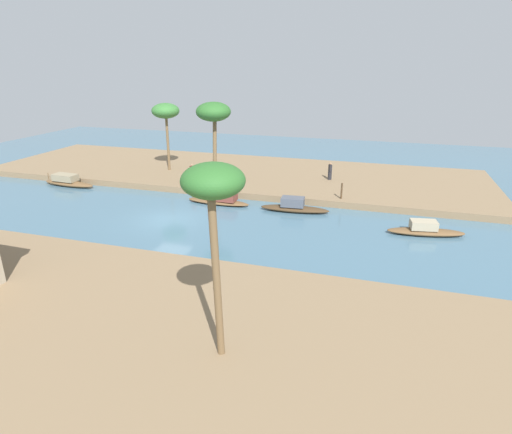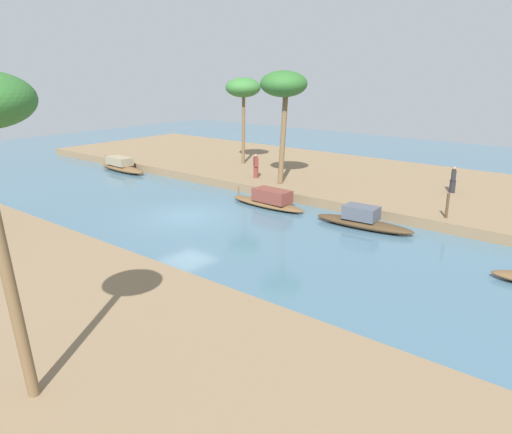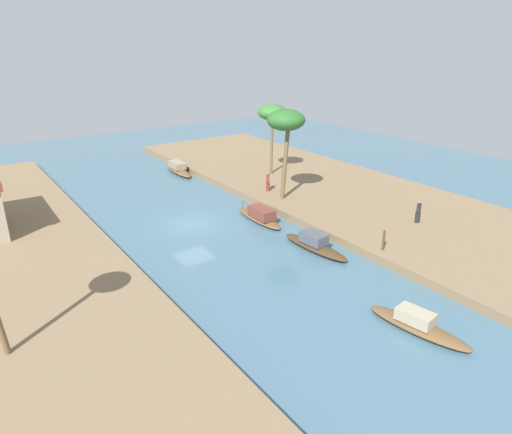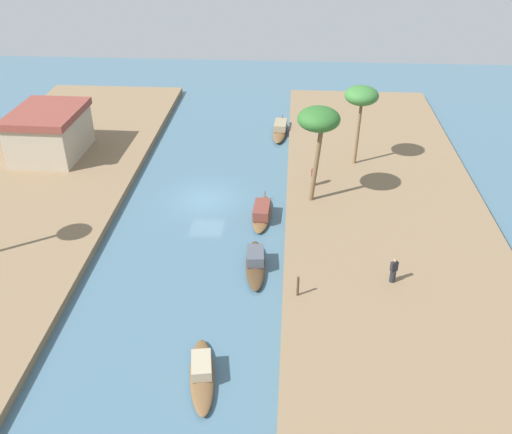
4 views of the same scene
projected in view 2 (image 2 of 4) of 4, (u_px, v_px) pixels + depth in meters
river_water at (187, 217)px, 26.99m from camera, size 74.25×74.25×0.00m
riverbank_left at (320, 173)px, 36.59m from camera, size 47.97×14.22×0.54m
sampan_with_red_awning at (121, 166)px, 38.58m from camera, size 5.31×1.50×1.08m
sampan_open_hull at (269, 200)px, 28.71m from camera, size 5.18×1.42×1.07m
sampan_with_tall_canopy at (363, 220)px, 25.01m from camera, size 5.22×1.54×1.11m
person_on_near_bank at (453, 181)px, 29.72m from camera, size 0.45×0.46×1.57m
person_by_mooring at (256, 167)px, 33.65m from camera, size 0.52×0.47×1.62m
mooring_post at (447, 206)px, 24.73m from camera, size 0.14×0.14×1.26m
palm_tree_left_near at (284, 86)px, 30.77m from camera, size 2.90×2.90×6.98m
palm_tree_left_far at (243, 89)px, 37.33m from camera, size 2.62×2.62×6.42m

